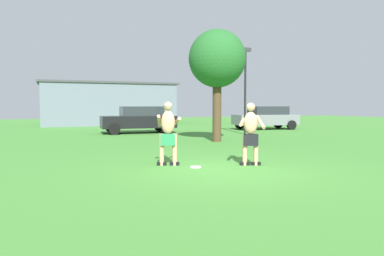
# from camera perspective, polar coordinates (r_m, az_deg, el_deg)

# --- Properties ---
(ground_plane) EXTENTS (80.00, 80.00, 0.00)m
(ground_plane) POSITION_cam_1_polar(r_m,az_deg,el_deg) (9.02, 5.23, -6.73)
(ground_plane) COLOR #428433
(player_with_cap) EXTENTS (0.67, 0.75, 1.73)m
(player_with_cap) POSITION_cam_1_polar(r_m,az_deg,el_deg) (9.62, -3.85, -0.34)
(player_with_cap) COLOR black
(player_with_cap) RESTS_ON ground_plane
(player_in_black) EXTENTS (0.76, 0.71, 1.69)m
(player_in_black) POSITION_cam_1_polar(r_m,az_deg,el_deg) (9.73, 9.35, -0.69)
(player_in_black) COLOR black
(player_in_black) RESTS_ON ground_plane
(frisbee) EXTENTS (0.30, 0.30, 0.03)m
(frisbee) POSITION_cam_1_polar(r_m,az_deg,el_deg) (9.36, 0.58, -6.26)
(frisbee) COLOR white
(frisbee) RESTS_ON ground_plane
(car_gray_near_post) EXTENTS (4.46, 2.37, 1.58)m
(car_gray_near_post) POSITION_cam_1_polar(r_m,az_deg,el_deg) (25.02, 11.74, 1.68)
(car_gray_near_post) COLOR slate
(car_gray_near_post) RESTS_ON ground_plane
(car_black_mid_lot) EXTENTS (4.36, 2.15, 1.58)m
(car_black_mid_lot) POSITION_cam_1_polar(r_m,az_deg,el_deg) (21.34, -8.46, 1.41)
(car_black_mid_lot) COLOR black
(car_black_mid_lot) RESTS_ON ground_plane
(lamp_post) EXTENTS (0.60, 0.24, 4.85)m
(lamp_post) POSITION_cam_1_polar(r_m,az_deg,el_deg) (20.36, 8.52, 7.55)
(lamp_post) COLOR black
(lamp_post) RESTS_ON ground_plane
(outbuilding_behind_lot) EXTENTS (11.19, 5.04, 3.57)m
(outbuilding_behind_lot) POSITION_cam_1_polar(r_m,az_deg,el_deg) (31.53, -13.21, 3.79)
(outbuilding_behind_lot) COLOR slate
(outbuilding_behind_lot) RESTS_ON ground_plane
(tree_behind_players) EXTENTS (2.55, 2.55, 5.01)m
(tree_behind_players) POSITION_cam_1_polar(r_m,az_deg,el_deg) (16.21, 4.05, 10.81)
(tree_behind_players) COLOR #4C3823
(tree_behind_players) RESTS_ON ground_plane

